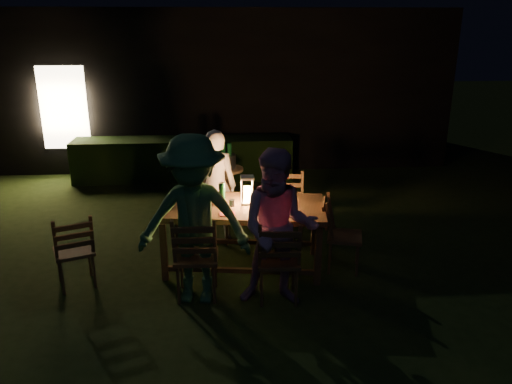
{
  "coord_description": "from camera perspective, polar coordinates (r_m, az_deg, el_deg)",
  "views": [
    {
      "loc": [
        0.19,
        -5.77,
        2.93
      ],
      "look_at": [
        0.65,
        0.16,
        0.9
      ],
      "focal_mm": 35.0,
      "sensor_mm": 36.0,
      "label": 1
    }
  ],
  "objects": [
    {
      "name": "chair_spare",
      "position": [
        6.18,
        -19.9,
        -7.69
      ],
      "size": [
        0.56,
        0.58,
        0.95
      ],
      "rotation": [
        0.0,
        0.0,
        0.38
      ],
      "color": "#51331B",
      "rests_on": "ground"
    },
    {
      "name": "side_table",
      "position": [
        8.02,
        -3.36,
        2.16
      ],
      "size": [
        0.53,
        0.53,
        0.72
      ],
      "color": "brown",
      "rests_on": "ground"
    },
    {
      "name": "plate_far_right",
      "position": [
        6.25,
        2.78,
        -0.82
      ],
      "size": [
        0.25,
        0.25,
        0.01
      ],
      "primitive_type": "cylinder",
      "color": "white",
      "rests_on": "dining_table"
    },
    {
      "name": "wineglass_b",
      "position": [
        6.02,
        -8.46,
        -0.95
      ],
      "size": [
        0.06,
        0.06,
        0.18
      ],
      "primitive_type": null,
      "color": "#59070F",
      "rests_on": "dining_table"
    },
    {
      "name": "ice_bucket",
      "position": [
        7.97,
        -3.39,
        3.5
      ],
      "size": [
        0.3,
        0.3,
        0.22
      ],
      "primitive_type": "cylinder",
      "color": "#A5A8AD",
      "rests_on": "side_table"
    },
    {
      "name": "phone",
      "position": [
        5.87,
        -7.81,
        -2.34
      ],
      "size": [
        0.14,
        0.07,
        0.01
      ],
      "primitive_type": "cube",
      "color": "black",
      "rests_on": "dining_table"
    },
    {
      "name": "bottle_table",
      "position": [
        6.04,
        -3.89,
        -0.2
      ],
      "size": [
        0.07,
        0.07,
        0.28
      ],
      "primitive_type": "cylinder",
      "color": "#0F471E",
      "rests_on": "dining_table"
    },
    {
      "name": "plate_near_left",
      "position": [
        5.93,
        -7.0,
        -2.05
      ],
      "size": [
        0.25,
        0.25,
        0.01
      ],
      "primitive_type": "cylinder",
      "color": "white",
      "rests_on": "dining_table"
    },
    {
      "name": "chair_far_right",
      "position": [
        6.95,
        3.6,
        -3.41
      ],
      "size": [
        0.49,
        0.52,
        1.01
      ],
      "rotation": [
        0.0,
        0.0,
        3.04
      ],
      "color": "#51331B",
      "rests_on": "ground"
    },
    {
      "name": "wineglass_c",
      "position": [
        5.75,
        1.22,
        -1.71
      ],
      "size": [
        0.06,
        0.06,
        0.18
      ],
      "primitive_type": null,
      "color": "#59070F",
      "rests_on": "dining_table"
    },
    {
      "name": "bottle_bucket_b",
      "position": [
        7.99,
        -3.04,
        3.93
      ],
      "size": [
        0.07,
        0.07,
        0.32
      ],
      "primitive_type": "cylinder",
      "color": "#0F471E",
      "rests_on": "side_table"
    },
    {
      "name": "napkin_right",
      "position": [
        5.76,
        3.7,
        -2.59
      ],
      "size": [
        0.18,
        0.14,
        0.01
      ],
      "primitive_type": "cube",
      "color": "red",
      "rests_on": "dining_table"
    },
    {
      "name": "person_opp_right",
      "position": [
        5.26,
        2.61,
        -4.26
      ],
      "size": [
        0.92,
        0.77,
        1.73
      ],
      "primitive_type": "imported",
      "rotation": [
        0.0,
        0.0,
        -0.14
      ],
      "color": "#AF789B",
      "rests_on": "ground"
    },
    {
      "name": "wineglass_d",
      "position": [
        6.18,
        4.36,
        -0.28
      ],
      "size": [
        0.06,
        0.06,
        0.18
      ],
      "primitive_type": null,
      "color": "#59070F",
      "rests_on": "dining_table"
    },
    {
      "name": "chair_end",
      "position": [
        6.29,
        9.84,
        -6.25
      ],
      "size": [
        0.56,
        0.53,
        0.97
      ],
      "rotation": [
        0.0,
        0.0,
        -1.83
      ],
      "color": "#51331B",
      "rests_on": "ground"
    },
    {
      "name": "dining_table",
      "position": [
        6.09,
        -1.5,
        -2.22
      ],
      "size": [
        2.09,
        1.25,
        0.82
      ],
      "rotation": [
        0.0,
        0.0,
        -0.14
      ],
      "color": "#51331B",
      "rests_on": "ground"
    },
    {
      "name": "bottle_bucket_a",
      "position": [
        7.92,
        -3.75,
        3.76
      ],
      "size": [
        0.07,
        0.07,
        0.32
      ],
      "primitive_type": "cylinder",
      "color": "#0F471E",
      "rests_on": "side_table"
    },
    {
      "name": "person_house_side",
      "position": [
        6.89,
        -4.65,
        0.7
      ],
      "size": [
        0.62,
        0.45,
        1.58
      ],
      "primitive_type": "imported",
      "rotation": [
        0.0,
        0.0,
        3.0
      ],
      "color": "white",
      "rests_on": "ground"
    },
    {
      "name": "lantern",
      "position": [
        6.05,
        -1.01,
        0.05
      ],
      "size": [
        0.16,
        0.16,
        0.35
      ],
      "color": "white",
      "rests_on": "dining_table"
    },
    {
      "name": "chair_near_left",
      "position": [
        5.62,
        -6.76,
        -8.95
      ],
      "size": [
        0.49,
        0.52,
        1.06
      ],
      "rotation": [
        0.0,
        0.0,
        -0.03
      ],
      "color": "#51331B",
      "rests_on": "ground"
    },
    {
      "name": "plate_far_left",
      "position": [
        6.33,
        -6.3,
        -0.63
      ],
      "size": [
        0.25,
        0.25,
        0.01
      ],
      "primitive_type": "cylinder",
      "color": "white",
      "rests_on": "dining_table"
    },
    {
      "name": "plate_near_right",
      "position": [
        5.83,
        2.71,
        -2.27
      ],
      "size": [
        0.25,
        0.25,
        0.01
      ],
      "primitive_type": "cylinder",
      "color": "white",
      "rests_on": "dining_table"
    },
    {
      "name": "wineglass_e",
      "position": [
        5.76,
        -2.77,
        -1.69
      ],
      "size": [
        0.06,
        0.06,
        0.18
      ],
      "primitive_type": null,
      "color": "silver",
      "rests_on": "dining_table"
    },
    {
      "name": "chair_far_left",
      "position": [
        7.02,
        -4.6,
        -3.44
      ],
      "size": [
        0.45,
        0.48,
        0.91
      ],
      "rotation": [
        0.0,
        0.0,
        3.04
      ],
      "color": "#51331B",
      "rests_on": "ground"
    },
    {
      "name": "wineglass_a",
      "position": [
        6.33,
        -4.01,
        0.19
      ],
      "size": [
        0.06,
        0.06,
        0.18
      ],
      "primitive_type": null,
      "color": "#59070F",
      "rests_on": "dining_table"
    },
    {
      "name": "napkin_left",
      "position": [
        5.78,
        -3.27,
        -2.51
      ],
      "size": [
        0.18,
        0.14,
        0.01
      ],
      "primitive_type": "cube",
      "color": "red",
      "rests_on": "dining_table"
    },
    {
      "name": "chair_near_right",
      "position": [
        5.55,
        2.55,
        -9.37
      ],
      "size": [
        0.48,
        0.52,
        1.02
      ],
      "rotation": [
        0.0,
        0.0,
        -0.06
      ],
      "color": "#51331B",
      "rests_on": "ground"
    },
    {
      "name": "garden_envelope",
      "position": [
        12.01,
        -5.45,
        12.28
      ],
      "size": [
        40.0,
        40.0,
        3.2
      ],
      "color": "black",
      "rests_on": "ground"
    },
    {
      "name": "person_opp_left",
      "position": [
        5.32,
        -7.12,
        -3.31
      ],
      "size": [
        1.29,
        0.85,
        1.87
      ],
      "primitive_type": "imported",
      "rotation": [
        0.0,
        0.0,
        -0.14
      ],
      "color": "#34683C",
      "rests_on": "ground"
    }
  ]
}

